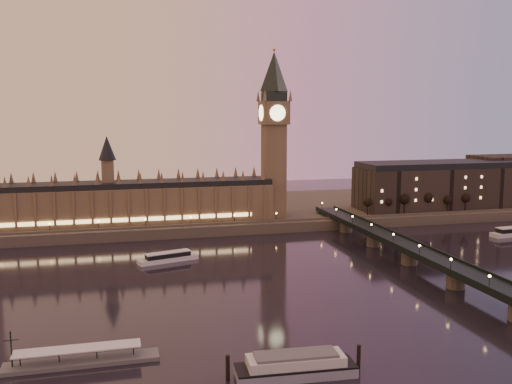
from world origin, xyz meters
TOP-DOWN VIEW (x-y plane):
  - ground at (0.00, 0.00)m, footprint 700.00×700.00m
  - far_embankment at (30.00, 165.00)m, footprint 560.00×130.00m
  - palace_of_westminster at (-40.12, 120.99)m, footprint 180.00×26.62m
  - big_ben at (53.99, 120.99)m, footprint 17.68×17.68m
  - westminster_bridge at (91.61, 0.00)m, footprint 13.20×260.00m
  - city_block at (194.94, 130.93)m, footprint 155.00×45.00m
  - bare_tree_0 at (111.07, 109.00)m, footprint 6.12×6.12m
  - bare_tree_1 at (125.20, 109.00)m, footprint 6.12×6.12m
  - bare_tree_2 at (139.33, 109.00)m, footprint 6.12×6.12m
  - bare_tree_3 at (153.47, 109.00)m, footprint 6.12×6.12m
  - bare_tree_4 at (167.60, 109.00)m, footprint 6.12×6.12m
  - bare_tree_5 at (181.74, 109.00)m, footprint 6.12×6.12m
  - cruise_boat_a at (-18.64, 51.91)m, footprint 29.88×14.17m
  - moored_barge at (3.76, -77.81)m, footprint 38.23×11.27m
  - pontoon_pier at (-53.70, -55.57)m, footprint 43.58×7.26m

SIDE VIEW (x-z plane):
  - ground at x=0.00m, z-range 0.00..0.00m
  - pontoon_pier at x=-53.70m, z-range -4.56..7.06m
  - cruise_boat_a at x=-18.64m, z-range -0.28..4.40m
  - moored_barge at x=3.76m, z-range -0.55..6.47m
  - far_embankment at x=30.00m, z-range 0.00..6.00m
  - westminster_bridge at x=91.61m, z-range -2.13..13.17m
  - bare_tree_0 at x=111.07m, z-range 9.07..21.52m
  - bare_tree_1 at x=125.20m, z-range 9.07..21.52m
  - bare_tree_2 at x=139.33m, z-range 9.07..21.52m
  - bare_tree_3 at x=153.47m, z-range 9.07..21.52m
  - bare_tree_4 at x=167.60m, z-range 9.07..21.52m
  - bare_tree_5 at x=181.74m, z-range 9.07..21.52m
  - palace_of_westminster at x=-40.12m, z-range -4.29..47.71m
  - city_block at x=194.94m, z-range 5.24..39.24m
  - big_ben at x=53.99m, z-range 11.95..115.95m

